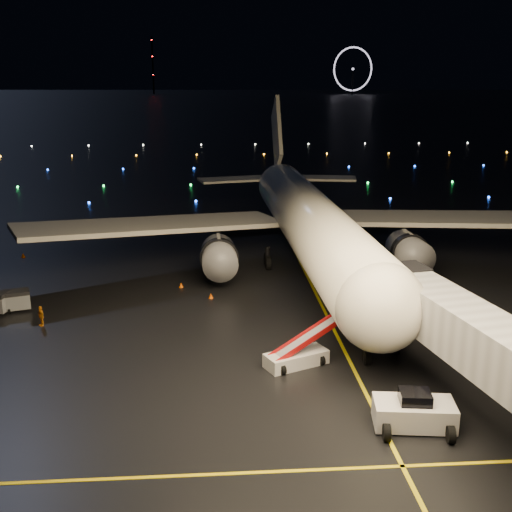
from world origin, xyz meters
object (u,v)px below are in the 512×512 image
at_px(airliner, 306,185).
at_px(crew_c, 41,316).
at_px(pushback_tug, 414,409).
at_px(baggage_cart_0, 17,300).
at_px(belt_loader, 296,344).

height_order(airliner, crew_c, airliner).
distance_m(airliner, crew_c, 29.45).
distance_m(airliner, pushback_tug, 34.18).
bearing_deg(pushback_tug, airliner, 99.96).
height_order(airliner, baggage_cart_0, airliner).
bearing_deg(airliner, pushback_tug, -89.15).
distance_m(airliner, belt_loader, 26.29).
distance_m(pushback_tug, crew_c, 29.86).
bearing_deg(belt_loader, airliner, 56.28).
relative_size(airliner, belt_loader, 9.21).
xyz_separation_m(belt_loader, crew_c, (-19.06, 8.63, -0.71)).
xyz_separation_m(airliner, crew_c, (-23.29, -16.43, -7.44)).
height_order(pushback_tug, belt_loader, belt_loader).
distance_m(airliner, baggage_cart_0, 30.01).
bearing_deg(pushback_tug, baggage_cart_0, 150.78).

